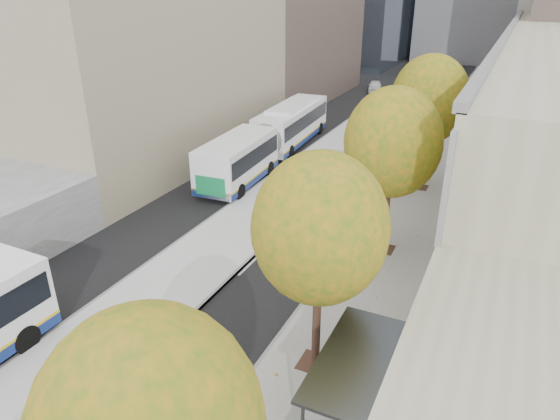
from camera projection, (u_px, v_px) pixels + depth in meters
The scene contains 8 objects.
bus_platform at pixel (330, 154), 38.15m from camera, with size 4.25×150.00×0.15m, color #ACACAC.
sidewalk at pixel (438, 170), 35.05m from camera, with size 4.75×150.00×0.08m, color gray.
bus_shelter at pixel (360, 372), 13.78m from camera, with size 1.90×4.40×2.53m.
tree_c at pixel (320, 229), 15.00m from camera, with size 4.20×4.20×7.28m.
tree_d at pixel (393, 143), 22.31m from camera, with size 4.40×4.40×7.60m.
tree_e at pixel (430, 99), 29.62m from camera, with size 4.60×4.60×7.92m.
bus_far at pixel (272, 137), 36.63m from camera, with size 3.70×18.47×3.06m.
distant_car at pixel (375, 86), 60.18m from camera, with size 1.50×3.71×1.27m, color silver.
Camera 1 is at (8.25, 0.37, 12.00)m, focal length 32.00 mm.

